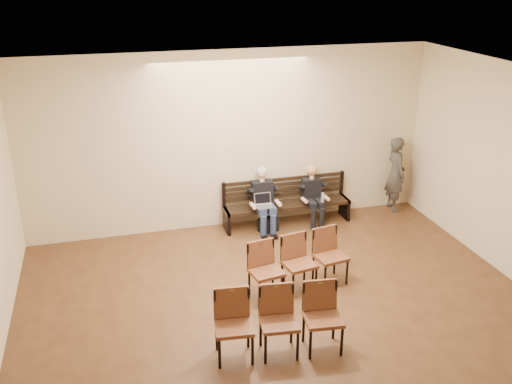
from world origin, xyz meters
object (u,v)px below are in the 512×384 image
at_px(seated_man, 263,201).
at_px(chair_row_front, 299,264).
at_px(passerby, 396,169).
at_px(bench, 287,214).
at_px(bag, 268,225).
at_px(chair_row_back, 279,323).
at_px(seated_woman, 313,199).
at_px(water_bottle, 322,203).
at_px(laptop, 265,207).

bearing_deg(seated_man, chair_row_front, -91.97).
bearing_deg(passerby, chair_row_front, 132.13).
bearing_deg(chair_row_front, bench, 66.38).
xyz_separation_m(bag, chair_row_back, (-0.96, -3.69, 0.34)).
bearing_deg(bench, seated_woman, -13.46).
xyz_separation_m(bench, passerby, (2.44, 0.10, 0.71)).
relative_size(bench, seated_woman, 2.41).
relative_size(bench, chair_row_front, 1.57).
distance_m(seated_man, chair_row_front, 2.34).
bearing_deg(water_bottle, bag, 171.36).
relative_size(laptop, bag, 0.92).
height_order(laptop, bag, laptop).
bearing_deg(passerby, seated_man, 96.50).
xyz_separation_m(bench, chair_row_back, (-1.43, -3.92, 0.25)).
bearing_deg(passerby, water_bottle, 107.11).
xyz_separation_m(seated_man, passerby, (2.98, 0.22, 0.31)).
distance_m(seated_man, laptop, 0.21).
relative_size(seated_man, passerby, 0.66).
bearing_deg(bag, chair_row_front, -93.90).
height_order(laptop, water_bottle, laptop).
bearing_deg(passerby, bag, 98.67).
height_order(bench, chair_row_front, chair_row_front).
relative_size(seated_man, chair_row_front, 0.74).
xyz_separation_m(laptop, chair_row_back, (-0.85, -3.59, -0.09)).
height_order(bag, chair_row_back, chair_row_back).
height_order(seated_woman, laptop, seated_woman).
bearing_deg(bag, seated_woman, 6.25).
distance_m(bench, chair_row_front, 2.54).
bearing_deg(chair_row_front, laptop, 79.35).
height_order(bench, passerby, passerby).
distance_m(bag, chair_row_back, 3.83).
bearing_deg(bench, water_bottle, -32.91).
bearing_deg(passerby, seated_woman, 98.74).
xyz_separation_m(passerby, chair_row_front, (-3.06, -2.55, -0.47)).
bearing_deg(seated_woman, bag, -173.75).
relative_size(water_bottle, chair_row_front, 0.12).
distance_m(seated_woman, water_bottle, 0.29).
height_order(water_bottle, passerby, passerby).
bearing_deg(laptop, seated_man, 89.49).
xyz_separation_m(seated_woman, water_bottle, (0.10, -0.27, 0.01)).
distance_m(passerby, chair_row_front, 4.01).
bearing_deg(water_bottle, bench, 147.09).
height_order(bench, chair_row_back, chair_row_back).
xyz_separation_m(water_bottle, chair_row_back, (-2.03, -3.53, -0.08)).
bearing_deg(bag, chair_row_back, -104.61).
bearing_deg(bench, seated_man, -167.42).
relative_size(bench, laptop, 7.80).
relative_size(bench, water_bottle, 12.54).
bearing_deg(bench, chair_row_front, -104.13).
relative_size(bench, bag, 7.20).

